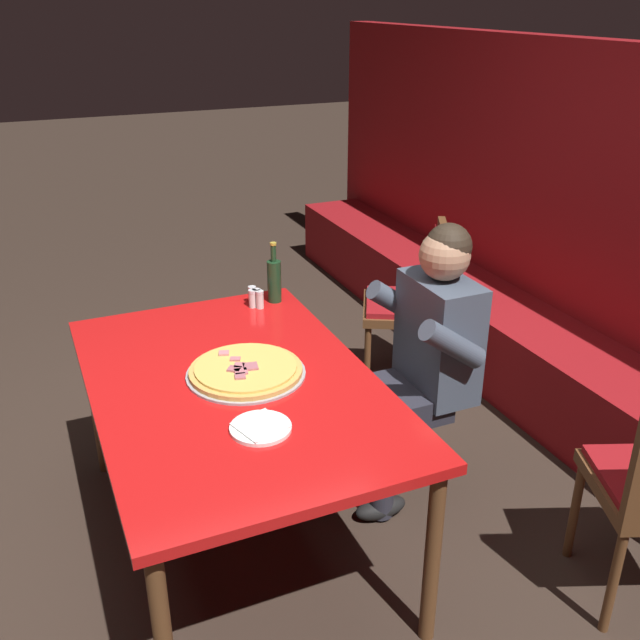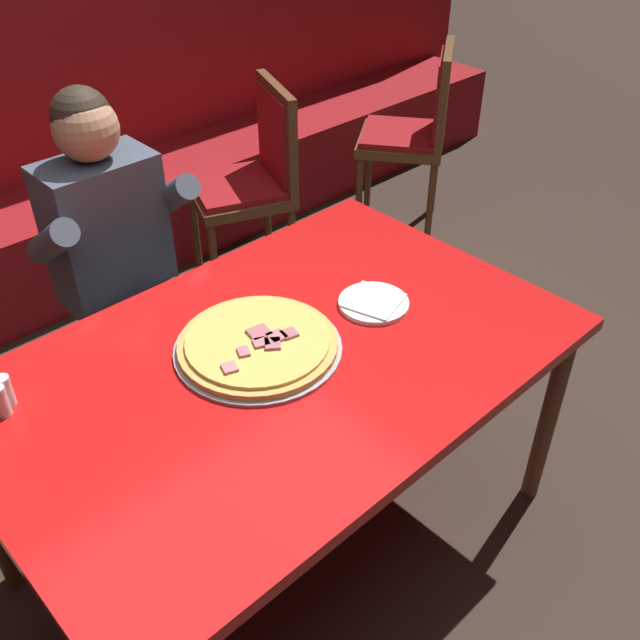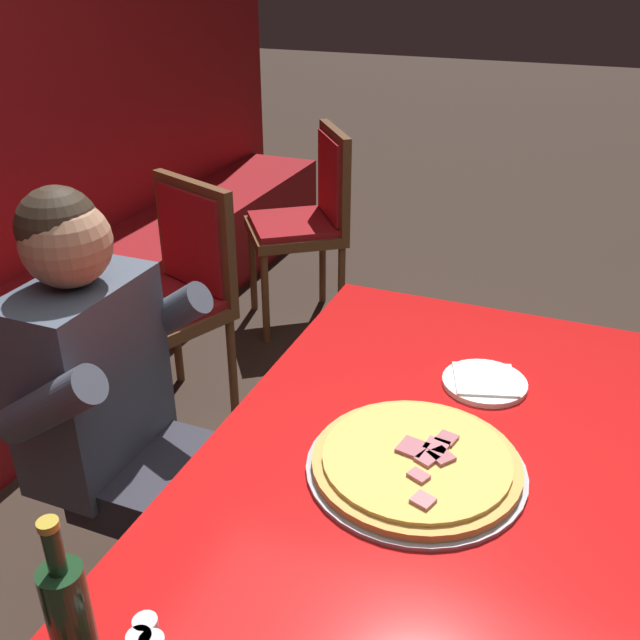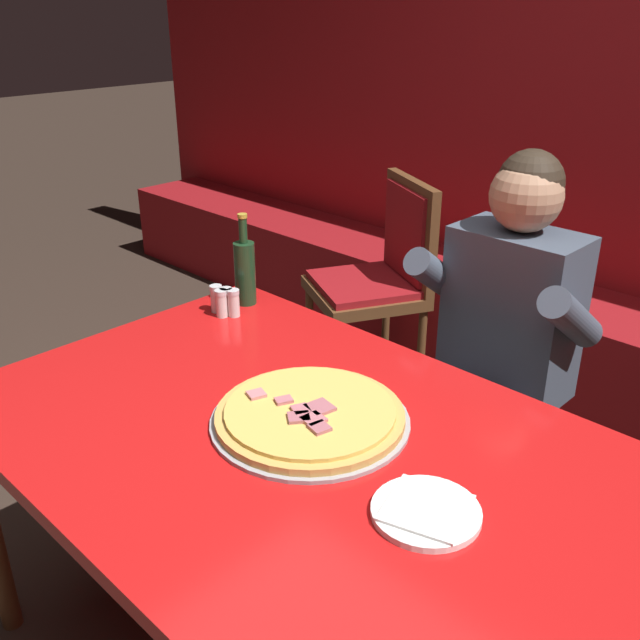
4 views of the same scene
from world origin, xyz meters
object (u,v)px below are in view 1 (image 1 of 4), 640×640
main_dining_table (234,396)px  beer_bottle (274,279)px  shaker_parmesan (260,300)px  diner_seated_blue_shirt (420,356)px  pizza (246,371)px  shaker_oregano (252,296)px  shaker_red_pepper_flakes (253,299)px  shaker_black_pepper (257,298)px  plate_white_paper (261,427)px  dining_chair_by_booth (417,296)px

main_dining_table → beer_bottle: bearing=148.1°
shaker_parmesan → diner_seated_blue_shirt: diner_seated_blue_shirt is taller
beer_bottle → pizza: bearing=-28.9°
beer_bottle → diner_seated_blue_shirt: bearing=32.0°
beer_bottle → shaker_oregano: bearing=-97.2°
main_dining_table → shaker_red_pepper_flakes: 0.71m
shaker_parmesan → shaker_black_pepper: bearing=-165.0°
pizza → plate_white_paper: 0.39m
plate_white_paper → diner_seated_blue_shirt: 0.91m
pizza → diner_seated_blue_shirt: (0.02, 0.76, -0.08)m
pizza → plate_white_paper: (0.38, -0.07, -0.01)m
plate_white_paper → shaker_red_pepper_flakes: bearing=162.9°
beer_bottle → shaker_parmesan: 0.13m
dining_chair_by_booth → beer_bottle: bearing=-78.8°
beer_bottle → shaker_oregano: (-0.01, -0.11, -0.07)m
shaker_parmesan → plate_white_paper: bearing=-19.0°
shaker_red_pepper_flakes → dining_chair_by_booth: bearing=101.4°
diner_seated_blue_shirt → plate_white_paper: bearing=-66.8°
main_dining_table → dining_chair_by_booth: bearing=122.6°
shaker_black_pepper → dining_chair_by_booth: dining_chair_by_booth is taller
main_dining_table → pizza: (-0.02, 0.06, 0.09)m
beer_bottle → shaker_red_pepper_flakes: bearing=-77.3°
pizza → shaker_parmesan: shaker_parmesan is taller
shaker_parmesan → shaker_oregano: size_ratio=1.00×
main_dining_table → plate_white_paper: bearing=-2.0°
pizza → dining_chair_by_booth: bearing=123.1°
pizza → shaker_black_pepper: size_ratio=5.34×
pizza → plate_white_paper: pizza is taller
pizza → dining_chair_by_booth: size_ratio=0.47×
beer_bottle → plate_white_paper: bearing=-22.6°
plate_white_paper → beer_bottle: 1.11m
plate_white_paper → shaker_red_pepper_flakes: (-0.99, 0.30, 0.03)m
pizza → shaker_oregano: shaker_oregano is taller
shaker_parmesan → shaker_oregano: 0.07m
main_dining_table → dining_chair_by_booth: (-0.84, 1.31, -0.12)m
shaker_parmesan → diner_seated_blue_shirt: bearing=39.6°
pizza → shaker_black_pepper: (-0.61, 0.25, 0.02)m
shaker_oregano → diner_seated_blue_shirt: size_ratio=0.07×
beer_bottle → dining_chair_by_booth: size_ratio=0.30×
beer_bottle → diner_seated_blue_shirt: 0.80m
main_dining_table → beer_bottle: 0.80m
shaker_black_pepper → dining_chair_by_booth: size_ratio=0.09×
plate_white_paper → shaker_parmesan: size_ratio=2.44×
shaker_black_pepper → diner_seated_blue_shirt: bearing=38.8°
main_dining_table → shaker_red_pepper_flakes: size_ratio=18.52×
plate_white_paper → dining_chair_by_booth: bearing=132.1°
shaker_parmesan → shaker_black_pepper: (-0.03, -0.01, 0.00)m
pizza → shaker_black_pepper: 0.66m
plate_white_paper → shaker_red_pepper_flakes: shaker_red_pepper_flakes is taller
shaker_red_pepper_flakes → diner_seated_blue_shirt: size_ratio=0.07×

